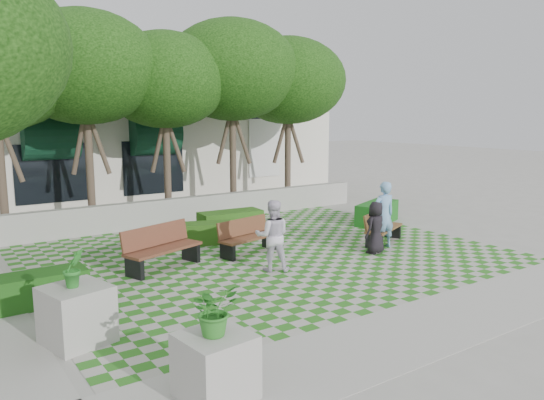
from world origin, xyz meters
TOP-DOWN VIEW (x-y plane):
  - ground at (0.00, 0.00)m, footprint 90.00×90.00m
  - lawn at (0.00, 1.00)m, footprint 12.00×12.00m
  - sidewalk_south at (0.00, -4.70)m, footprint 16.00×2.00m
  - retaining_wall at (0.00, 6.20)m, footprint 15.00×0.36m
  - bench_east at (3.56, 0.20)m, footprint 1.87×1.26m
  - bench_mid at (-0.37, 1.43)m, footprint 1.91×1.00m
  - bench_west at (-2.88, 1.39)m, footprint 2.17×1.32m
  - hedge_east at (5.52, 2.31)m, footprint 2.25×1.61m
  - hedge_midright at (0.52, 3.90)m, footprint 2.08×0.95m
  - hedge_midleft at (-0.88, 3.10)m, footprint 1.92×1.29m
  - hedge_west at (-5.93, 0.44)m, footprint 1.90×0.79m
  - planter_front at (-4.67, -4.68)m, footprint 0.99×0.99m
  - planter_back at (-5.75, -1.83)m, footprint 1.18×1.18m
  - person_blue at (3.19, -0.20)m, footprint 0.76×0.57m
  - person_dark at (2.54, -0.54)m, footprint 0.78×0.60m
  - person_white at (-0.71, -0.29)m, footprint 1.07×1.01m
  - tree_row at (-1.86, 5.95)m, footprint 17.70×13.40m
  - building at (0.93, 14.08)m, footprint 18.00×8.92m

SIDE VIEW (x-z plane):
  - ground at x=0.00m, z-range 0.00..0.00m
  - sidewalk_south at x=0.00m, z-range 0.00..0.01m
  - lawn at x=0.00m, z-range 0.01..0.01m
  - hedge_midleft at x=-0.88m, z-range 0.00..0.63m
  - hedge_west at x=-5.93m, z-range 0.00..0.66m
  - hedge_midright at x=0.52m, z-range 0.00..0.71m
  - hedge_east at x=5.52m, z-range 0.00..0.73m
  - retaining_wall at x=0.00m, z-range 0.00..0.90m
  - bench_east at x=3.56m, z-range -0.02..0.92m
  - bench_mid at x=-0.37m, z-range -0.02..0.94m
  - bench_west at x=-2.88m, z-range -0.02..1.06m
  - planter_back at x=-5.75m, z-range -0.27..1.35m
  - planter_front at x=-4.67m, z-range -0.15..1.45m
  - person_dark at x=2.54m, z-range 0.00..1.44m
  - person_white at x=-0.71m, z-range 0.00..1.75m
  - person_blue at x=3.19m, z-range 0.00..1.91m
  - building at x=0.93m, z-range -0.06..5.09m
  - tree_row at x=-1.86m, z-range 1.47..8.88m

